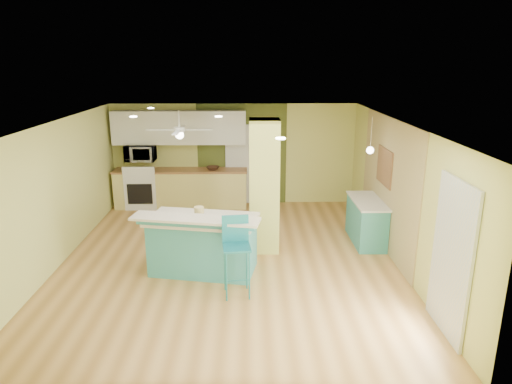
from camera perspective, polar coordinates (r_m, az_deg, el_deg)
The scene contains 23 objects.
floor at distance 8.43m, azimuth -3.37°, elevation -8.50°, with size 6.00×7.00×0.01m, color #A37139.
ceiling at distance 7.73m, azimuth -3.68°, elevation 8.67°, with size 6.00×7.00×0.01m, color white.
wall_back at distance 11.39m, azimuth -2.77°, elevation 4.72°, with size 6.00×0.01×2.50m, color #CACC6D.
wall_front at distance 4.74m, azimuth -5.36°, elevation -12.41°, with size 6.00×0.01×2.50m, color #CACC6D.
wall_left at distance 8.66m, azimuth -23.80°, elevation -0.36°, with size 0.01×7.00×2.50m, color #CACC6D.
wall_right at distance 8.41m, azimuth 17.40°, elevation -0.18°, with size 0.01×7.00×2.50m, color #CACC6D.
wood_panel at distance 8.95m, azimuth 16.13°, elevation 0.90°, with size 0.02×3.40×2.50m, color #9D8859.
olive_accent at distance 11.37m, azimuth -1.76°, elevation 4.71°, with size 2.20×0.02×2.50m, color #495321.
interior_door at distance 11.39m, azimuth -1.76°, elevation 3.45°, with size 0.82×0.05×2.00m, color silver.
french_door at distance 6.44m, azimuth 23.22°, elevation -7.68°, with size 0.04×1.08×2.10m, color silver.
column at distance 8.47m, azimuth 1.02°, elevation 0.69°, with size 0.55×0.55×2.50m, color #B9BF58.
kitchen_run at distance 11.39m, azimuth -9.31°, elevation 0.49°, with size 3.25×0.63×0.94m.
stove at distance 11.56m, azimuth -13.98°, elevation 0.39°, with size 0.76×0.66×1.08m.
upper_cabinets at distance 11.21m, azimuth -9.57°, elevation 7.96°, with size 3.20×0.34×0.80m, color silver.
microwave at distance 11.37m, azimuth -14.27°, elevation 4.73°, with size 0.70×0.48×0.39m, color silver.
ceiling_fan at distance 9.87m, azimuth -9.56°, elevation 7.61°, with size 1.41×1.41×0.61m.
pendant_lamp at distance 8.86m, azimuth 14.08°, elevation 5.11°, with size 0.14×0.14×0.69m.
wall_decor at distance 9.06m, azimuth 15.78°, elevation 3.06°, with size 0.03×0.90×0.70m, color brown.
peninsula at distance 7.86m, azimuth -6.66°, elevation -6.38°, with size 2.11×1.44×1.11m.
bar_stool at distance 6.99m, azimuth -2.51°, elevation -6.38°, with size 0.45×0.45×1.24m.
side_counter at distance 9.34m, azimuth 13.62°, elevation -3.53°, with size 0.57×1.35×0.87m.
fruit_bowl at distance 11.15m, azimuth -5.43°, elevation 2.99°, with size 0.32×0.32×0.08m, color #372016.
canister at distance 7.76m, azimuth -7.14°, elevation -2.47°, with size 0.17×0.17×0.17m, color gold.
Camera 1 is at (0.36, -7.65, 3.51)m, focal length 32.00 mm.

